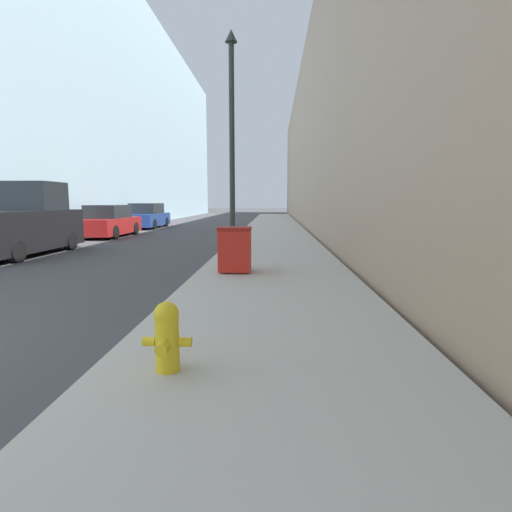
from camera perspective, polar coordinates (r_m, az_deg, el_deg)
The scene contains 9 objects.
sidewalk_right at distance 21.13m, azimuth 2.61°, elevation 3.28°, with size 3.57×60.00×0.14m.
building_left_glass at distance 33.75m, azimuth -26.89°, elevation 18.39°, with size 12.00×60.00×16.80m.
building_right_stone at distance 30.40m, azimuth 18.27°, elevation 15.26°, with size 12.00×60.00×11.75m.
fire_hydrant at distance 3.95m, azimuth -12.61°, elevation -10.95°, with size 0.47×0.35×0.67m.
trash_bin at distance 9.07m, azimuth -3.04°, elevation 1.01°, with size 0.73×0.63×1.03m.
lamppost at distance 13.23m, azimuth -3.46°, elevation 16.57°, with size 0.38×0.38×6.84m.
pickup_truck at distance 15.14m, azimuth -30.72°, elevation 3.89°, with size 2.11×4.92×2.40m.
parked_sedan_near at distance 21.07m, azimuth -20.27°, elevation 4.55°, with size 1.83×4.52×1.56m.
parked_sedan_far at distance 27.27m, azimuth -15.30°, elevation 5.45°, with size 1.93×4.73×1.61m.
Camera 1 is at (5.53, -3.07, 1.75)m, focal length 28.00 mm.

